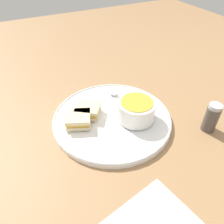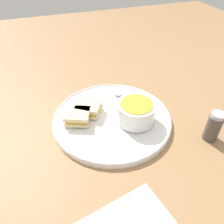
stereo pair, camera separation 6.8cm
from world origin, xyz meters
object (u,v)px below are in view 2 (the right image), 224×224
sandwich_half_near (89,108)px  salt_shaker (213,127)px  sandwich_half_far (78,116)px  soup_bowl (136,112)px  spoon (120,95)px

sandwich_half_near → salt_shaker: (-0.31, 0.21, 0.01)m
sandwich_half_far → sandwich_half_near: bearing=-146.3°
sandwich_half_near → salt_shaker: 0.37m
sandwich_half_near → soup_bowl: bearing=146.3°
sandwich_half_near → sandwich_half_far: size_ratio=1.05×
soup_bowl → sandwich_half_far: bearing=-18.1°
salt_shaker → spoon: bearing=-55.2°
sandwich_half_far → salt_shaker: 0.39m
soup_bowl → sandwich_half_far: 0.18m
sandwich_half_near → sandwich_half_far: bearing=33.7°
spoon → sandwich_half_far: sandwich_half_far is taller
soup_bowl → sandwich_half_near: bearing=-33.7°
soup_bowl → spoon: size_ratio=1.06×
sandwich_half_near → sandwich_half_far: 0.05m
sandwich_half_near → salt_shaker: salt_shaker is taller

